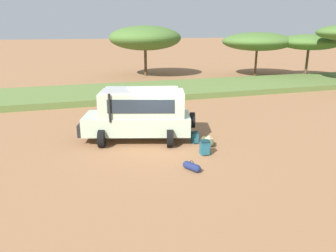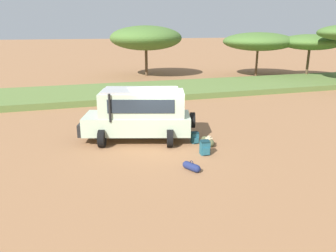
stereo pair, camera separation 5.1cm
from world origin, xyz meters
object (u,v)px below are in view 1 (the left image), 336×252
Objects in this scene: safari_vehicle at (139,114)px; duffel_bag_low_black_case at (208,141)px; duffel_bag_soft_canvas at (192,167)px; backpack_beside_front_wheel at (205,148)px; acacia_tree_far_left at (145,38)px; backpack_cluster_center at (195,138)px; acacia_tree_right_mid at (309,42)px; acacia_tree_left_mid at (257,42)px.

safari_vehicle is 6.26× the size of duffel_bag_low_black_case.
duffel_bag_soft_canvas is (1.04, -4.01, -1.15)m from safari_vehicle.
safari_vehicle is at bearing 148.58° from duffel_bag_low_black_case.
backpack_beside_front_wheel is 24.56m from acacia_tree_far_left.
safari_vehicle is 3.59m from backpack_beside_front_wheel.
acacia_tree_far_left is at bearing 81.56° from backpack_cluster_center.
safari_vehicle is at bearing 104.53° from duffel_bag_soft_canvas.
backpack_beside_front_wheel is 1.75m from duffel_bag_soft_canvas.
acacia_tree_right_mid is (19.25, 17.01, 3.43)m from backpack_beside_front_wheel.
backpack_cluster_center is 0.07× the size of acacia_tree_left_mid.
backpack_beside_front_wheel is 1.47m from backpack_cluster_center.
acacia_tree_far_left is (5.66, 21.33, 2.81)m from safari_vehicle.
acacia_tree_far_left is at bearing 161.37° from acacia_tree_left_mid.
duffel_bag_low_black_case is at bearing -97.19° from acacia_tree_far_left.
duffel_bag_soft_canvas is at bearing -127.05° from acacia_tree_left_mid.
safari_vehicle reaches higher than backpack_beside_front_wheel.
acacia_tree_left_mid is (17.23, 17.43, 2.44)m from safari_vehicle.
acacia_tree_right_mid is (15.77, -7.00, -0.37)m from acacia_tree_far_left.
acacia_tree_left_mid reaches higher than acacia_tree_right_mid.
acacia_tree_right_mid is (20.39, 18.34, 3.59)m from duffel_bag_soft_canvas.
duffel_bag_low_black_case is at bearing -127.15° from acacia_tree_left_mid.
backpack_beside_front_wheel is at bearing -95.46° from backpack_cluster_center.
backpack_cluster_center is 0.61× the size of duffel_bag_low_black_case.
acacia_tree_left_mid is (14.92, 18.65, 3.47)m from backpack_cluster_center.
safari_vehicle is 7.13× the size of duffel_bag_soft_canvas.
acacia_tree_right_mid reaches higher than duffel_bag_soft_canvas.
safari_vehicle is 24.63m from acacia_tree_left_mid.
acacia_tree_left_mid is at bearing 45.33° from safari_vehicle.
acacia_tree_left_mid is at bearing 143.52° from acacia_tree_right_mid.
acacia_tree_right_mid reaches higher than backpack_beside_front_wheel.
acacia_tree_far_left reaches higher than backpack_cluster_center.
safari_vehicle reaches higher than duffel_bag_low_black_case.
duffel_bag_low_black_case is at bearing 59.92° from backpack_beside_front_wheel.
safari_vehicle is 10.22× the size of backpack_cluster_center.
backpack_cluster_center is at bearing 65.53° from duffel_bag_soft_canvas.
safari_vehicle is 4.30m from duffel_bag_soft_canvas.
acacia_tree_right_mid is (21.43, 14.32, 2.44)m from safari_vehicle.
duffel_bag_low_black_case is 0.11× the size of acacia_tree_left_mid.
backpack_beside_front_wheel is 0.70× the size of duffel_bag_low_black_case.
backpack_beside_front_wheel is at bearing -138.55° from acacia_tree_right_mid.
duffel_bag_soft_canvas is at bearing -126.24° from duffel_bag_low_black_case.
acacia_tree_left_mid is (14.48, 19.11, 3.55)m from duffel_bag_low_black_case.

